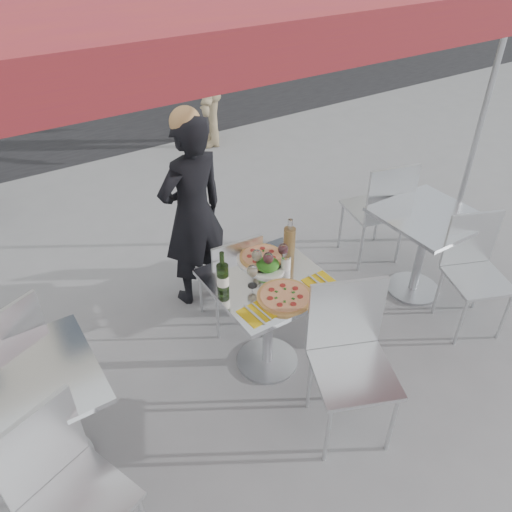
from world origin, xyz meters
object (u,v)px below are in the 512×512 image
side_table_left (34,407)px  chair_near (350,349)px  side_chair_lfar (8,351)px  woman_diner (193,214)px  wine_bottle (223,277)px  sugar_shaker (286,262)px  pedestrian_b (204,73)px  pizza_near (285,297)px  chair_far (232,274)px  side_chair_rnear (474,263)px  wineglass_red_a (268,259)px  side_chair_lnear (63,481)px  wineglass_white_a (252,272)px  wineglass_red_b (283,250)px  pizza_far (261,257)px  carafe (289,242)px  napkin_left (257,313)px  napkin_right (321,282)px  salad_plate (268,266)px  side_table_right (425,237)px  wineglass_white_b (257,256)px  side_chair_rfar (381,205)px  main_table (268,305)px

side_table_left → chair_near: 1.76m
side_chair_lfar → woman_diner: 1.56m
wine_bottle → sugar_shaker: (0.46, -0.02, -0.06)m
pedestrian_b → pizza_near: (-1.53, -3.90, -0.18)m
side_table_left → pedestrian_b: 4.79m
chair_far → sugar_shaker: 0.55m
side_chair_rnear → wineglass_red_a: size_ratio=5.73×
side_chair_lnear → wineglass_white_a: size_ratio=5.96×
side_chair_lnear → wineglass_red_a: side_chair_lnear is taller
wineglass_red_b → chair_near: bearing=-92.5°
pizza_far → side_table_left: bearing=-172.3°
sugar_shaker → side_table_left: bearing=-178.6°
pedestrian_b → pizza_far: (-1.43, -3.49, -0.17)m
side_chair_lnear → wineglass_white_a: bearing=-0.2°
pedestrian_b → carafe: bearing=4.2°
side_chair_rnear → napkin_left: 1.80m
side_chair_lnear → wineglass_red_b: size_ratio=5.96×
wineglass_white_a → side_chair_lfar: bearing=161.0°
side_chair_rnear → woman_diner: (-1.60, 1.39, 0.25)m
pizza_far → napkin_right: bearing=-66.8°
sugar_shaker → pedestrian_b: bearing=69.7°
salad_plate → sugar_shaker: 0.12m
side_chair_lfar → woman_diner: bearing=172.4°
side_table_right → pedestrian_b: 3.73m
carafe → napkin_right: 0.36m
side_chair_rnear → napkin_left: size_ratio=4.50×
salad_plate → side_chair_lfar: bearing=165.6°
pizza_near → wineglass_white_b: 0.34m
side_table_left → wine_bottle: (1.20, 0.06, 0.32)m
wineglass_white_a → side_table_left: bearing=-179.5°
chair_near → woman_diner: bearing=119.9°
wineglass_red_a → napkin_right: wineglass_red_a is taller
chair_near → woman_diner: 1.60m
pizza_far → pedestrian_b: bearing=67.7°
chair_far → napkin_right: (0.27, -0.66, 0.25)m
side_chair_lfar → pizza_far: 1.65m
side_chair_lnear → pizza_far: bearing=3.6°
pizza_far → wineglass_red_a: size_ratio=2.13×
chair_far → salad_plate: (0.06, -0.37, 0.29)m
woman_diner → sugar_shaker: bearing=93.4°
sugar_shaker → napkin_left: (-0.39, -0.26, -0.05)m
wineglass_white_b → side_chair_rfar: bearing=13.5°
chair_far → main_table: bearing=95.8°
wineglass_white_a → napkin_left: 0.28m
sugar_shaker → pizza_far: bearing=113.2°
side_chair_rfar → wineglass_red_b: size_ratio=6.32×
sugar_shaker → chair_near: bearing=-91.1°
napkin_right → main_table: bearing=142.0°
chair_near → napkin_left: (-0.38, 0.41, 0.16)m
main_table → wineglass_white_b: 0.35m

